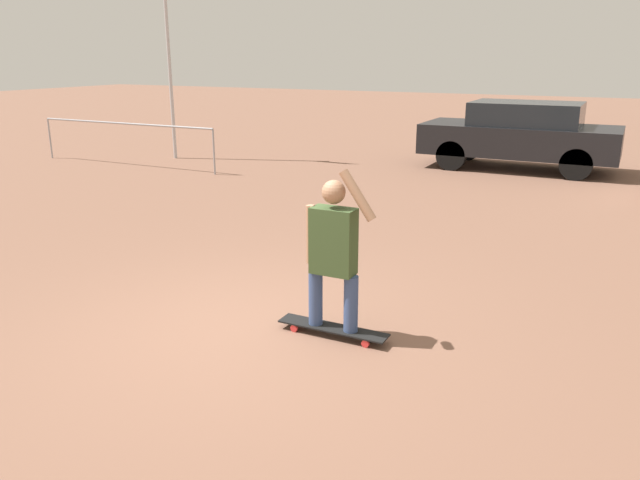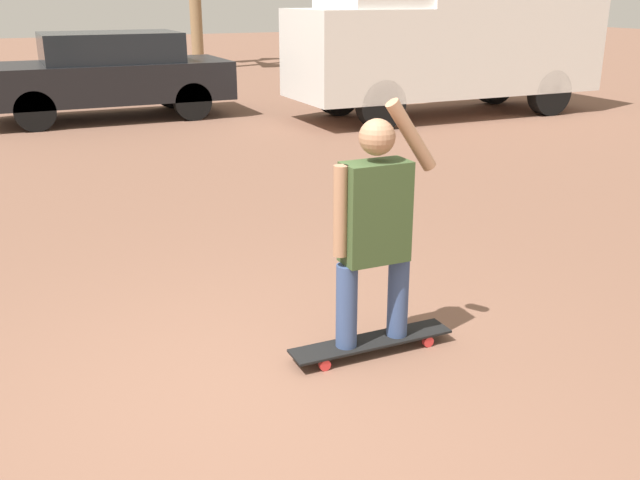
{
  "view_description": "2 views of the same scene",
  "coord_description": "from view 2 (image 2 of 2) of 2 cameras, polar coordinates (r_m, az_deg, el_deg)",
  "views": [
    {
      "loc": [
        3.29,
        -4.85,
        2.7
      ],
      "look_at": [
        0.61,
        0.5,
        0.91
      ],
      "focal_mm": 35.0,
      "sensor_mm": 36.0,
      "label": 1
    },
    {
      "loc": [
        -1.24,
        -3.47,
        2.29
      ],
      "look_at": [
        0.81,
        1.01,
        0.58
      ],
      "focal_mm": 40.0,
      "sensor_mm": 36.0,
      "label": 2
    }
  ],
  "objects": [
    {
      "name": "ground_plane",
      "position": [
        4.34,
        -4.24,
        -12.78
      ],
      "size": [
        80.0,
        80.0,
        0.0
      ],
      "primitive_type": "plane",
      "color": "brown"
    },
    {
      "name": "skateboard",
      "position": [
        4.84,
        4.15,
        -8.13
      ],
      "size": [
        1.14,
        0.22,
        0.09
      ],
      "color": "black",
      "rests_on": "ground_plane"
    },
    {
      "name": "person_skateboarder",
      "position": [
        4.52,
        4.4,
        1.53
      ],
      "size": [
        0.72,
        0.23,
        1.6
      ],
      "color": "#384C7A",
      "rests_on": "skateboard"
    },
    {
      "name": "camper_van",
      "position": [
        14.5,
        10.5,
        16.06
      ],
      "size": [
        6.13,
        2.01,
        2.89
      ],
      "color": "black",
      "rests_on": "ground_plane"
    },
    {
      "name": "parked_car_black",
      "position": [
        14.48,
        -16.58,
        12.66
      ],
      "size": [
        4.53,
        1.95,
        1.61
      ],
      "color": "black",
      "rests_on": "ground_plane"
    }
  ]
}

